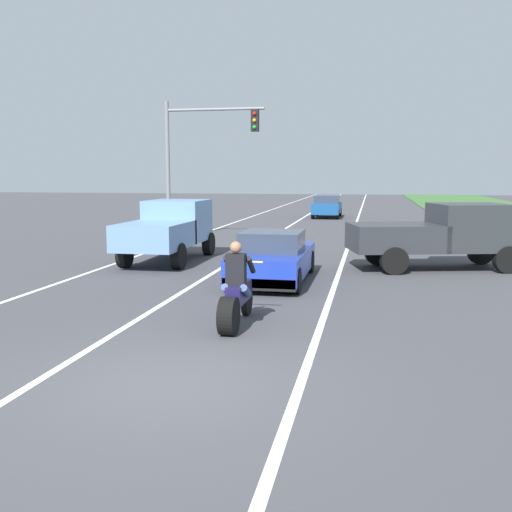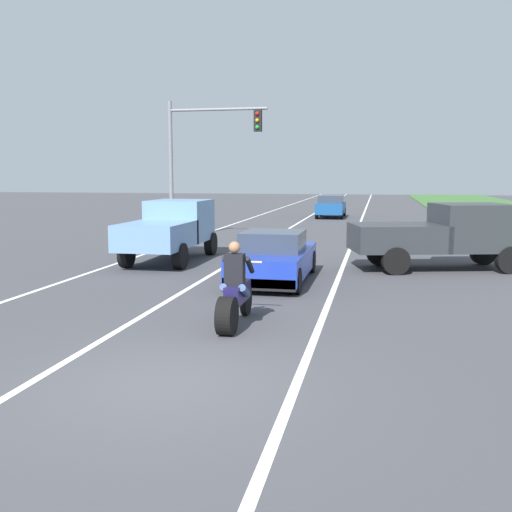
# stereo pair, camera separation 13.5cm
# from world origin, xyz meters

# --- Properties ---
(ground_plane) EXTENTS (160.00, 160.00, 0.00)m
(ground_plane) POSITION_xyz_m (0.00, 0.00, 0.00)
(ground_plane) COLOR #424247
(lane_stripe_left_solid) EXTENTS (0.14, 120.00, 0.01)m
(lane_stripe_left_solid) POSITION_xyz_m (-5.40, 20.00, 0.00)
(lane_stripe_left_solid) COLOR white
(lane_stripe_left_solid) RESTS_ON ground
(lane_stripe_right_solid) EXTENTS (0.14, 120.00, 0.01)m
(lane_stripe_right_solid) POSITION_xyz_m (1.80, 20.00, 0.00)
(lane_stripe_right_solid) COLOR white
(lane_stripe_right_solid) RESTS_ON ground
(lane_stripe_centre_dashed) EXTENTS (0.14, 120.00, 0.01)m
(lane_stripe_centre_dashed) POSITION_xyz_m (-1.80, 20.00, 0.00)
(lane_stripe_centre_dashed) COLOR white
(lane_stripe_centre_dashed) RESTS_ON ground
(motorcycle_with_rider) EXTENTS (0.70, 2.21, 1.62)m
(motorcycle_with_rider) POSITION_xyz_m (0.24, 3.22, 0.59)
(motorcycle_with_rider) COLOR black
(motorcycle_with_rider) RESTS_ON ground
(sports_car_blue) EXTENTS (1.84, 4.30, 1.37)m
(sports_car_blue) POSITION_xyz_m (0.13, 8.04, 0.63)
(sports_car_blue) COLOR #1E38B2
(sports_car_blue) RESTS_ON ground
(pickup_truck_left_lane_light_blue) EXTENTS (2.02, 4.80, 1.98)m
(pickup_truck_left_lane_light_blue) POSITION_xyz_m (-3.88, 11.12, 1.11)
(pickup_truck_left_lane_light_blue) COLOR #6B93C6
(pickup_truck_left_lane_light_blue) RESTS_ON ground
(pickup_truck_right_shoulder_dark_grey) EXTENTS (5.14, 3.14, 1.98)m
(pickup_truck_right_shoulder_dark_grey) POSITION_xyz_m (4.70, 11.08, 1.11)
(pickup_truck_right_shoulder_dark_grey) COLOR #2D3035
(pickup_truck_right_shoulder_dark_grey) RESTS_ON ground
(traffic_light_mast_near) EXTENTS (4.38, 0.34, 6.00)m
(traffic_light_mast_near) POSITION_xyz_m (-4.79, 17.42, 3.98)
(traffic_light_mast_near) COLOR gray
(traffic_light_mast_near) RESTS_ON ground
(distant_car_far_ahead) EXTENTS (1.80, 4.00, 1.50)m
(distant_car_far_ahead) POSITION_xyz_m (-0.27, 32.19, 0.77)
(distant_car_far_ahead) COLOR #194C8C
(distant_car_far_ahead) RESTS_ON ground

